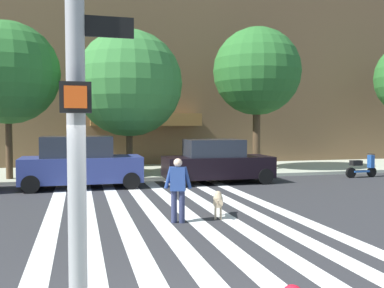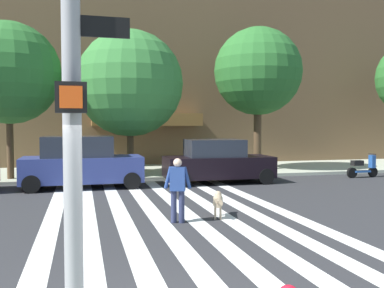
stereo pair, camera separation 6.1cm
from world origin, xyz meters
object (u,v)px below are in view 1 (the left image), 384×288
(parked_car_third_in_line, at_px, (217,162))
(street_tree_nearest, at_px, (8,73))
(dog_on_leash, at_px, (218,201))
(parked_scooter, at_px, (361,167))
(parked_car_behind_first, at_px, (81,163))
(street_tree_middle, at_px, (129,83))
(street_tree_further, at_px, (257,72))
(traffic_light_pole, at_px, (76,16))
(pedestrian_dog_walker, at_px, (178,186))

(parked_car_third_in_line, distance_m, street_tree_nearest, 9.67)
(dog_on_leash, bearing_deg, parked_scooter, 34.74)
(dog_on_leash, bearing_deg, parked_car_third_in_line, 72.22)
(street_tree_nearest, bearing_deg, dog_on_leash, -53.57)
(parked_car_behind_first, height_order, dog_on_leash, parked_car_behind_first)
(street_tree_middle, bearing_deg, dog_on_leash, -81.33)
(street_tree_nearest, height_order, street_tree_further, street_tree_further)
(traffic_light_pole, distance_m, street_tree_further, 18.52)
(pedestrian_dog_walker, bearing_deg, parked_car_behind_first, 109.49)
(traffic_light_pole, height_order, parked_car_third_in_line, traffic_light_pole)
(parked_scooter, bearing_deg, traffic_light_pole, -134.59)
(parked_scooter, relative_size, pedestrian_dog_walker, 1.00)
(pedestrian_dog_walker, relative_size, dog_on_leash, 1.54)
(parked_car_behind_first, relative_size, street_tree_middle, 0.69)
(street_tree_nearest, xyz_separation_m, street_tree_further, (11.76, 0.75, 0.51))
(parked_car_behind_first, bearing_deg, traffic_light_pole, -90.24)
(street_tree_nearest, relative_size, pedestrian_dog_walker, 4.09)
(street_tree_further, height_order, pedestrian_dog_walker, street_tree_further)
(traffic_light_pole, relative_size, parked_scooter, 3.55)
(traffic_light_pole, bearing_deg, dog_on_leash, 61.36)
(pedestrian_dog_walker, height_order, dog_on_leash, pedestrian_dog_walker)
(parked_scooter, bearing_deg, dog_on_leash, -145.26)
(parked_scooter, bearing_deg, street_tree_middle, 166.50)
(parked_scooter, xyz_separation_m, street_tree_middle, (-10.54, 2.53, 3.88))
(parked_car_behind_first, height_order, pedestrian_dog_walker, parked_car_behind_first)
(street_tree_further, xyz_separation_m, dog_on_leash, (-5.25, -9.57, -4.74))
(traffic_light_pole, xyz_separation_m, parked_car_behind_first, (0.05, 12.93, -2.54))
(street_tree_middle, height_order, street_tree_further, street_tree_further)
(parked_car_third_in_line, xyz_separation_m, street_tree_middle, (-3.39, 2.57, 3.47))
(parked_scooter, distance_m, street_tree_middle, 11.51)
(pedestrian_dog_walker, bearing_deg, dog_on_leash, 16.67)
(traffic_light_pole, distance_m, pedestrian_dog_walker, 7.19)
(traffic_light_pole, xyz_separation_m, pedestrian_dog_walker, (2.42, 6.25, -2.59))
(street_tree_middle, relative_size, pedestrian_dog_walker, 4.06)
(street_tree_further, bearing_deg, traffic_light_pole, -118.71)
(parked_car_third_in_line, bearing_deg, parked_scooter, 0.32)
(traffic_light_pole, distance_m, street_tree_middle, 15.69)
(parked_car_third_in_line, bearing_deg, pedestrian_dog_walker, -115.71)
(parked_car_third_in_line, distance_m, dog_on_leash, 6.66)
(traffic_light_pole, distance_m, dog_on_leash, 8.13)
(pedestrian_dog_walker, bearing_deg, parked_scooter, 32.95)
(parked_car_behind_first, height_order, street_tree_nearest, street_tree_nearest)
(parked_car_third_in_line, height_order, pedestrian_dog_walker, parked_car_third_in_line)
(parked_car_third_in_line, relative_size, street_tree_middle, 0.68)
(traffic_light_pole, height_order, parked_scooter, traffic_light_pole)
(parked_car_third_in_line, bearing_deg, street_tree_further, 45.19)
(pedestrian_dog_walker, xyz_separation_m, dog_on_leash, (1.19, 0.36, -0.48))
(street_tree_nearest, relative_size, dog_on_leash, 6.29)
(street_tree_middle, height_order, dog_on_leash, street_tree_middle)
(parked_car_behind_first, relative_size, parked_scooter, 2.81)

